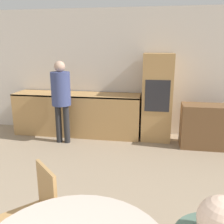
{
  "coord_description": "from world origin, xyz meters",
  "views": [
    {
      "loc": [
        0.5,
        0.28,
        1.86
      ],
      "look_at": [
        0.03,
        3.1,
        1.1
      ],
      "focal_mm": 40.0,
      "sensor_mm": 36.0,
      "label": 1
    }
  ],
  "objects_px": {
    "person_standing": "(61,94)",
    "oven_unit": "(157,97)",
    "sideboard": "(211,127)",
    "chair_far_left": "(37,210)"
  },
  "relations": [
    {
      "from": "chair_far_left",
      "to": "person_standing",
      "type": "bearing_deg",
      "value": 150.48
    },
    {
      "from": "person_standing",
      "to": "chair_far_left",
      "type": "bearing_deg",
      "value": -73.91
    },
    {
      "from": "oven_unit",
      "to": "chair_far_left",
      "type": "relative_size",
      "value": 1.97
    },
    {
      "from": "chair_far_left",
      "to": "person_standing",
      "type": "height_order",
      "value": "person_standing"
    },
    {
      "from": "oven_unit",
      "to": "person_standing",
      "type": "bearing_deg",
      "value": -163.63
    },
    {
      "from": "sideboard",
      "to": "oven_unit",
      "type": "bearing_deg",
      "value": 162.39
    },
    {
      "from": "sideboard",
      "to": "person_standing",
      "type": "distance_m",
      "value": 2.87
    },
    {
      "from": "oven_unit",
      "to": "sideboard",
      "type": "distance_m",
      "value": 1.15
    },
    {
      "from": "person_standing",
      "to": "oven_unit",
      "type": "bearing_deg",
      "value": 16.37
    },
    {
      "from": "oven_unit",
      "to": "person_standing",
      "type": "distance_m",
      "value": 1.88
    }
  ]
}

